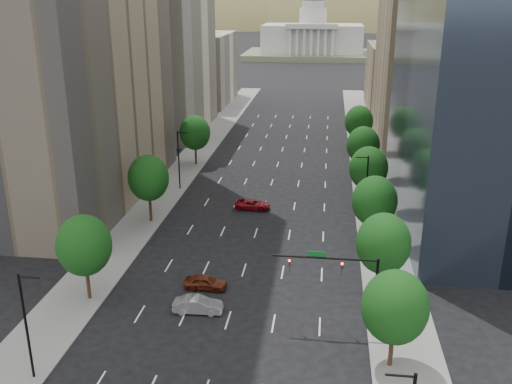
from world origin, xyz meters
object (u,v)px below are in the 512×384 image
at_px(car_silver, 198,305).
at_px(car_red_far, 252,204).
at_px(capitol, 312,38).
at_px(traffic_signal, 348,277).
at_px(car_maroon, 206,282).

height_order(car_silver, car_red_far, car_silver).
bearing_deg(capitol, car_red_far, -90.45).
bearing_deg(traffic_signal, car_silver, 175.67).
distance_m(capitol, car_silver, 218.85).
relative_size(traffic_signal, capitol, 0.15).
xyz_separation_m(car_maroon, car_red_far, (1.72, 22.72, -0.06)).
relative_size(car_silver, car_red_far, 0.96).
relative_size(capitol, car_silver, 12.98).
bearing_deg(car_silver, car_maroon, 0.01).
distance_m(traffic_signal, car_silver, 14.27).
bearing_deg(car_maroon, traffic_signal, -110.12).
xyz_separation_m(car_maroon, car_silver, (0.22, -4.43, 0.03)).
height_order(capitol, car_red_far, capitol).
distance_m(traffic_signal, car_red_far, 30.96).
relative_size(car_maroon, car_silver, 0.93).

